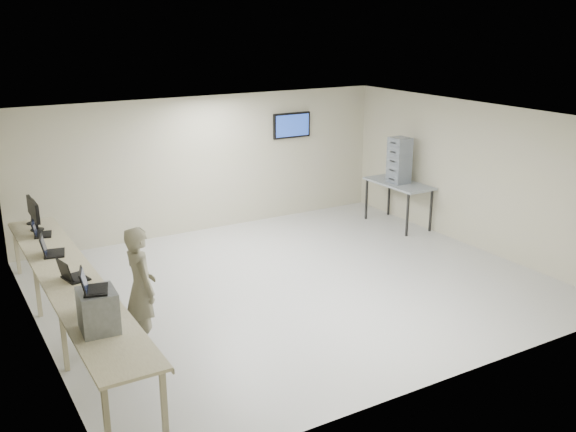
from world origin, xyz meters
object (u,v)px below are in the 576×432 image
workbench (70,281)px  side_table (399,186)px  equipment_box (98,311)px  soldier (141,288)px

workbench → side_table: bearing=13.1°
workbench → side_table: 7.38m
workbench → side_table: size_ratio=3.82×
workbench → equipment_box: 1.83m
soldier → side_table: size_ratio=1.09×
workbench → side_table: side_table is taller
side_table → equipment_box: bearing=-154.4°
soldier → side_table: bearing=-71.6°
equipment_box → workbench: bearing=91.6°
workbench → equipment_box: bearing=-92.0°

